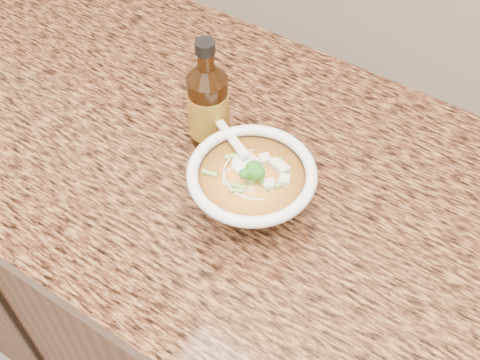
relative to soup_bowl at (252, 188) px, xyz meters
The scene contains 4 objects.
cabinet 0.53m from the soup_bowl, 31.35° to the left, with size 4.00×0.65×0.86m, color black.
counter_slab 0.15m from the soup_bowl, 31.35° to the left, with size 4.00×0.68×0.04m, color olive.
soup_bowl is the anchor object (origin of this frame).
hot_sauce_bottle 0.15m from the soup_bowl, 149.31° to the left, with size 0.07×0.07×0.20m.
Camera 1 is at (0.17, 1.15, 1.62)m, focal length 45.00 mm.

